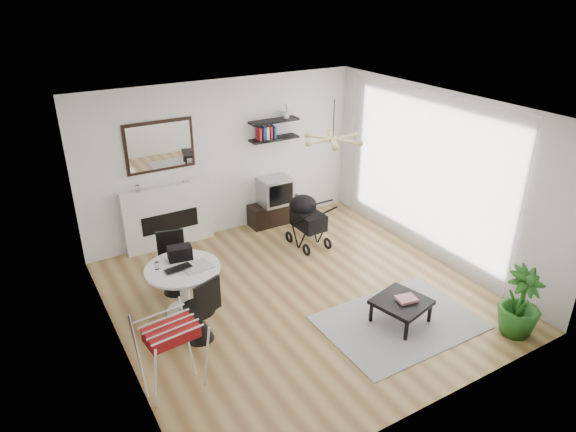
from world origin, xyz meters
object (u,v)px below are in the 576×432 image
fireplace (168,209)px  stroller (307,222)px  dining_table (184,283)px  potted_plant (521,303)px  drying_rack (172,356)px  crt_tv (275,190)px  tv_console (277,212)px  coffee_table (401,303)px

fireplace → stroller: (2.03, -1.13, -0.27)m
dining_table → stroller: stroller is taller
stroller → potted_plant: size_ratio=1.03×
dining_table → drying_rack: drying_rack is taller
dining_table → crt_tv: bearing=37.8°
drying_rack → stroller: stroller is taller
crt_tv → dining_table: (-2.43, -1.89, -0.17)m
dining_table → tv_console: bearing=37.3°
crt_tv → stroller: stroller is taller
crt_tv → potted_plant: size_ratio=0.62×
fireplace → dining_table: 2.07m
crt_tv → drying_rack: size_ratio=0.61×
crt_tv → drying_rack: (-3.05, -3.22, -0.16)m
dining_table → potted_plant: potted_plant is taller
dining_table → potted_plant: bearing=-36.1°
fireplace → dining_table: size_ratio=2.18×
potted_plant → fireplace: bearing=123.6°
dining_table → drying_rack: 1.47m
tv_console → fireplace: bearing=176.6°
crt_tv → coffee_table: bearing=-91.0°
coffee_table → potted_plant: (1.13, -0.92, 0.16)m
dining_table → potted_plant: size_ratio=1.07×
fireplace → tv_console: fireplace is taller
fireplace → crt_tv: fireplace is taller
dining_table → potted_plant: 4.34m
crt_tv → tv_console: bearing=4.2°
dining_table → coffee_table: dining_table is taller
dining_table → stroller: bearing=19.5°
stroller → coffee_table: bearing=-93.7°
stroller → coffee_table: 2.52m
fireplace → coffee_table: fireplace is taller
fireplace → potted_plant: fireplace is taller
tv_console → dining_table: (-2.48, -1.89, 0.28)m
tv_console → dining_table: size_ratio=1.08×
fireplace → tv_console: (2.01, -0.12, -0.48)m
crt_tv → coffee_table: (-0.06, -3.52, -0.35)m
tv_console → crt_tv: size_ratio=1.87×
fireplace → drying_rack: 3.52m
dining_table → drying_rack: (-0.62, -1.33, 0.01)m
dining_table → stroller: 2.65m
crt_tv → dining_table: crt_tv is taller
potted_plant → crt_tv: bearing=103.5°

